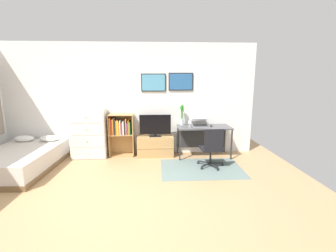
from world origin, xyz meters
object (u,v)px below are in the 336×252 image
Objects in this scene: bamboo_vase at (182,114)px; desk at (203,131)px; bookshelf at (121,131)px; laptop at (200,123)px; dresser at (89,133)px; television at (155,126)px; wine_glass at (190,121)px; office_chair at (212,147)px; bed at (20,160)px; computer_mouse at (211,126)px; tv_stand at (155,146)px.

desk is at bearing -13.32° from bamboo_vase.
bamboo_vase is (-0.51, 0.12, 0.40)m from desk.
bookshelf reaches higher than laptop.
dresser reaches higher than bookshelf.
wine_glass is at bearing -6.93° from television.
office_chair is at bearing -24.12° from bookshelf.
bamboo_vase reaches higher than laptop.
bamboo_vase is (0.65, 0.12, 0.26)m from television.
dresser is 6.47× the size of wine_glass.
computer_mouse is (4.13, 0.67, 0.54)m from bed.
television reaches higher than wine_glass.
bamboo_vase is (2.22, 0.12, 0.43)m from dresser.
laptop is (1.09, 0.03, 0.05)m from television.
desk is 0.24m from computer_mouse.
television is at bearing -4.39° from bookshelf.
desk is at bearing 0.11° from television.
bamboo_vase is (-0.53, 0.96, 0.55)m from office_chair.
office_chair is 4.78× the size of wine_glass.
tv_stand is 1.74× the size of bamboo_vase.
computer_mouse reaches higher than bed.
desk is 2.51× the size of bamboo_vase.
bamboo_vase reaches higher than bookshelf.
dresser is 2.73m from desk.
bookshelf is 1.19× the size of office_chair.
television is 0.87× the size of office_chair.
tv_stand is (0.84, -0.04, -0.37)m from bookshelf.
desk is 0.22m from laptop.
wine_glass reaches higher than laptop.
bookshelf is 9.88× the size of computer_mouse.
computer_mouse is 0.76m from bamboo_vase.
bed is at bearing -164.57° from tv_stand.
office_chair is 0.84m from computer_mouse.
laptop is 0.49m from bamboo_vase.
television is (2.79, 0.75, 0.53)m from bed.
bookshelf is at bearing 176.93° from laptop.
wine_glass is (-0.37, 0.74, 0.42)m from office_chair.
wine_glass reaches higher than office_chair.
office_chair is (0.02, -0.84, -0.15)m from desk.
bookshelf is 1.37× the size of television.
bookshelf is 0.81× the size of desk.
television is 1.48m from office_chair.
desk is 2.96× the size of laptop.
wine_glass is (1.65, -0.16, 0.25)m from bookshelf.
bed is 3.72m from wine_glass.
television is at bearing -169.28° from bamboo_vase.
desk is at bearing -23.79° from laptop.
tv_stand is 1.43m from computer_mouse.
computer_mouse is (1.34, -0.10, 0.51)m from tv_stand.
bookshelf reaches higher than television.
television is 0.71m from bamboo_vase.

